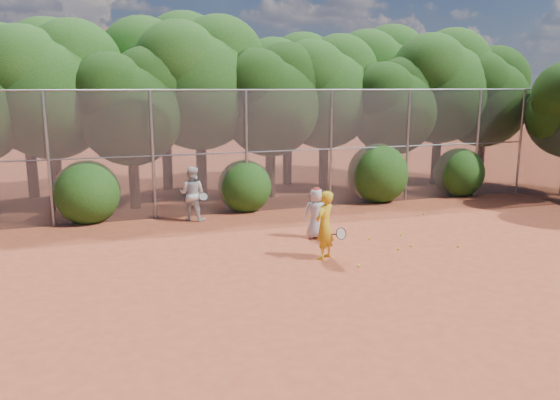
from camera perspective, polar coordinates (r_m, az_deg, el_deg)
name	(u,v)px	position (r m, az deg, el deg)	size (l,w,h in m)	color
ground	(353,263)	(13.15, 7.62, -6.55)	(80.00, 80.00, 0.00)	#A03F24
fence_back	(272,150)	(18.15, -0.82, 5.28)	(20.05, 0.09, 4.03)	gray
tree_1	(51,85)	(19.79, -22.82, 11.05)	(4.64, 4.03, 6.35)	black
tree_2	(131,102)	(19.07, -15.26, 9.81)	(3.99, 3.47, 5.47)	black
tree_3	(200,78)	(20.36, -8.32, 12.48)	(4.89, 4.26, 6.70)	black
tree_4	(271,96)	(20.37, -0.92, 10.80)	(4.19, 3.64, 5.73)	black
tree_5	(326,88)	(21.98, 4.81, 11.60)	(4.51, 3.92, 6.17)	black
tree_6	(394,103)	(22.20, 11.84, 9.90)	(3.86, 3.36, 5.29)	black
tree_7	(441,82)	(24.05, 16.48, 11.73)	(4.77, 4.14, 6.53)	black
tree_8	(485,93)	(24.99, 20.65, 10.39)	(4.25, 3.70, 5.82)	black
tree_9	(26,80)	(22.18, -25.04, 11.31)	(4.83, 4.20, 6.62)	black
tree_10	(165,73)	(22.40, -11.93, 12.88)	(5.15, 4.48, 7.06)	black
tree_11	(289,85)	(23.12, 0.90, 11.93)	(4.64, 4.03, 6.35)	black
tree_12	(379,77)	(25.49, 10.29, 12.52)	(5.02, 4.37, 6.88)	black
bush_0	(87,190)	(17.78, -19.51, 1.03)	(2.00, 2.00, 2.00)	#1A4310
bush_1	(245,184)	(18.36, -3.72, 1.70)	(1.80, 1.80, 1.80)	#1A4310
bush_2	(378,171)	(20.15, 10.18, 3.02)	(2.20, 2.20, 2.20)	#1A4310
bush_3	(459,170)	(22.04, 18.22, 2.96)	(1.90, 1.90, 1.90)	#1A4310
player_yellow	(325,225)	(13.17, 4.69, -2.65)	(0.87, 0.69, 1.67)	gold
player_teen	(316,213)	(14.98, 3.81, -1.36)	(0.81, 0.69, 1.43)	silver
player_white	(192,194)	(17.12, -9.18, 0.66)	(1.03, 0.96, 1.70)	silver
ball_0	(369,238)	(15.14, 9.31, -3.99)	(0.07, 0.07, 0.07)	yellow
ball_1	(401,234)	(15.73, 12.49, -3.52)	(0.07, 0.07, 0.07)	yellow
ball_2	(399,249)	(14.33, 12.28, -5.02)	(0.07, 0.07, 0.07)	yellow
ball_3	(458,246)	(14.97, 18.08, -4.61)	(0.07, 0.07, 0.07)	yellow
ball_4	(359,266)	(12.87, 8.23, -6.81)	(0.07, 0.07, 0.07)	yellow
ball_5	(424,214)	(18.42, 14.79, -1.39)	(0.07, 0.07, 0.07)	yellow
ball_6	(411,245)	(14.71, 13.52, -4.64)	(0.07, 0.07, 0.07)	yellow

